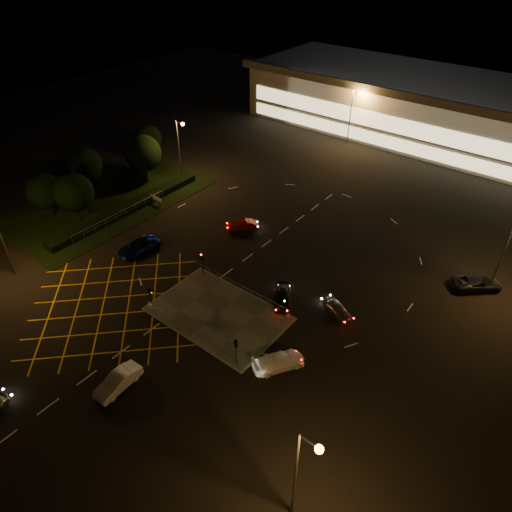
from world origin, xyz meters
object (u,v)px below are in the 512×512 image
Objects in this scene: car_queue_white at (118,381)px; car_left_blue at (139,246)px; car_right_silver at (337,308)px; signal_nw at (202,259)px; signal_sw at (150,294)px; car_far_dkgrey at (283,298)px; car_east_grey at (477,283)px; signal_ne at (285,302)px; car_circ_red at (242,225)px; car_approach_white at (279,361)px; signal_se at (236,347)px.

car_queue_white is 0.84× the size of car_left_blue.
car_queue_white is at bearing 176.38° from car_right_silver.
car_queue_white is at bearing -72.55° from signal_nw.
signal_sw reaches higher than car_queue_white.
car_far_dkgrey is 0.78× the size of car_east_grey.
signal_ne is at bearing 65.53° from car_queue_white.
car_circ_red is (7.06, 12.35, -0.10)m from car_left_blue.
signal_ne is 23.09m from car_east_grey.
car_queue_white is 0.84× the size of car_east_grey.
car_east_grey is (21.39, 34.53, -0.00)m from car_queue_white.
car_east_grey is (16.29, 15.84, 0.14)m from car_far_dkgrey.
car_queue_white is at bearing -42.26° from car_left_blue.
car_circ_red is at bearing 114.18° from car_far_dkgrey.
signal_se is at bearing 65.29° from car_approach_white.
signal_nw is 11.23m from car_circ_red.
car_circ_red is 24.53m from car_approach_white.
signal_nw is (-12.00, 7.99, 0.00)m from signal_se.
car_left_blue is at bearing 158.01° from car_far_dkgrey.
signal_se is 7.99m from signal_ne.
signal_nw is 10.69m from car_far_dkgrey.
signal_se is at bearing -90.00° from signal_ne.
car_far_dkgrey is at bearing 12.84° from car_left_blue.
car_approach_white is (-11.27, -23.54, -0.03)m from car_east_grey.
car_circ_red is at bearing -10.38° from car_approach_white.
car_left_blue reaches higher than car_far_dkgrey.
car_approach_white is (18.14, -16.51, 0.07)m from car_circ_red.
car_far_dkgrey is at bearing -80.65° from signal_se.
signal_sw is 7.99m from signal_nw.
car_circ_red is at bearing 63.11° from car_left_blue.
car_right_silver is 19.89m from car_circ_red.
car_east_grey reaches higher than car_circ_red.
car_east_grey is at bearing 30.86° from car_left_blue.
car_far_dkgrey is at bearing 91.62° from car_east_grey.
signal_sw is 11.82m from car_left_blue.
car_far_dkgrey is at bearing -136.22° from signal_sw.
signal_ne reaches higher than car_left_blue.
car_circ_red is (-2.76, 18.74, -1.69)m from signal_sw.
car_right_silver is (4.03, 4.22, -1.73)m from signal_ne.
signal_nw is 32.08m from car_east_grey.
signal_ne is 0.77× the size of car_circ_red.
signal_se reaches higher than car_approach_white.
signal_ne is 18.34m from car_circ_red.
signal_sw is at bearing 118.42° from car_queue_white.
car_east_grey is (26.65, 17.78, -1.59)m from signal_nw.
car_approach_white is (3.38, -5.76, -1.62)m from signal_ne.
signal_ne is (0.00, 7.99, 0.00)m from signal_se.
signal_se is at bearing -112.61° from car_far_dkgrey.
signal_sw is at bearing 40.17° from car_approach_white.
car_approach_white is at bearing -20.54° from signal_nw.
car_left_blue is (-21.82, -1.60, -1.59)m from signal_ne.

